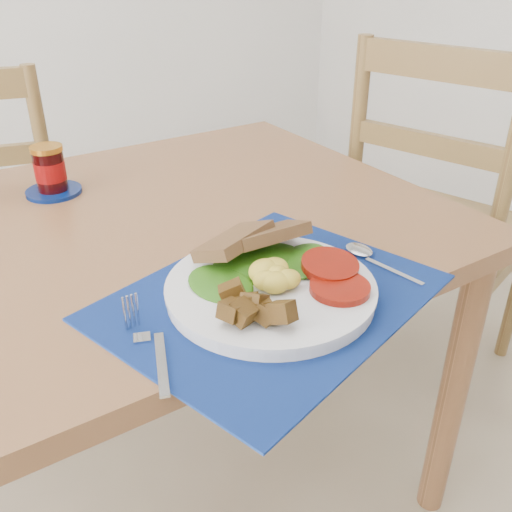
# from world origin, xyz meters

# --- Properties ---
(table) EXTENTS (1.40, 0.90, 0.75)m
(table) POSITION_xyz_m (0.00, 0.20, 0.67)
(table) COLOR brown
(table) RESTS_ON ground
(chair_end) EXTENTS (0.55, 0.57, 1.24)m
(chair_end) POSITION_xyz_m (0.98, 0.20, 0.62)
(chair_end) COLOR brown
(chair_end) RESTS_ON ground
(placemat) EXTENTS (0.56, 0.49, 0.00)m
(placemat) POSITION_xyz_m (0.17, -0.15, 0.75)
(placemat) COLOR black
(placemat) RESTS_ON table
(breakfast_plate) EXTENTS (0.31, 0.31, 0.08)m
(breakfast_plate) POSITION_xyz_m (0.17, -0.16, 0.78)
(breakfast_plate) COLOR silver
(breakfast_plate) RESTS_ON placemat
(fork) EXTENTS (0.06, 0.18, 0.00)m
(fork) POSITION_xyz_m (-0.03, -0.17, 0.76)
(fork) COLOR #B2B5BA
(fork) RESTS_ON placemat
(spoon) EXTENTS (0.04, 0.17, 0.00)m
(spoon) POSITION_xyz_m (0.38, -0.15, 0.76)
(spoon) COLOR #B2B5BA
(spoon) RESTS_ON placemat
(jam_on_saucer) EXTENTS (0.12, 0.12, 0.10)m
(jam_on_saucer) POSITION_xyz_m (0.02, 0.43, 0.80)
(jam_on_saucer) COLOR #051855
(jam_on_saucer) RESTS_ON table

